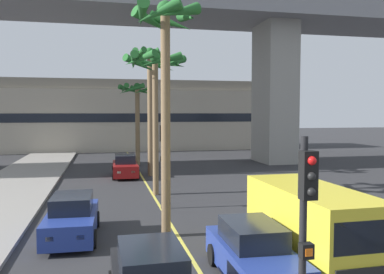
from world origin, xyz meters
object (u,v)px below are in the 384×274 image
Objects in this scene: delivery_van at (311,224)px; car_queue_fourth at (253,254)px; traffic_light_median_far at (162,152)px; traffic_light_median_near at (305,230)px; car_queue_front at (72,218)px; palm_tree_far_median at (156,73)px; palm_tree_farthest_median at (150,77)px; palm_tree_mid_median at (165,50)px; palm_tree_near_median at (137,99)px; car_queue_second at (125,167)px.

car_queue_fourth is at bearing -164.36° from delivery_van.
delivery_van is at bearing -67.65° from traffic_light_median_far.
car_queue_front is at bearing 114.55° from traffic_light_median_near.
delivery_van is 8.75m from traffic_light_median_far.
car_queue_fourth is (5.11, -4.90, 0.00)m from car_queue_front.
palm_tree_far_median is at bearing 60.37° from car_queue_front.
palm_tree_far_median is at bearing -93.83° from palm_tree_farthest_median.
traffic_light_median_near is at bearing -120.04° from delivery_van.
delivery_van is 0.67× the size of palm_tree_far_median.
palm_tree_mid_median is (-0.87, 8.78, 4.09)m from traffic_light_median_near.
traffic_light_median_far is 0.49× the size of palm_tree_mid_median.
palm_tree_near_median reaches higher than car_queue_fourth.
palm_tree_mid_median is at bearing -8.92° from car_queue_front.
palm_tree_far_median is (-0.24, 16.35, 3.99)m from traffic_light_median_near.
palm_tree_farthest_median is at bearing 91.98° from car_queue_fourth.
traffic_light_median_far is at bearing -83.20° from car_queue_second.
palm_tree_near_median is at bearing 90.39° from traffic_light_median_near.
traffic_light_median_near is 0.53× the size of palm_tree_far_median.
traffic_light_median_far is (-1.26, 8.55, 1.99)m from car_queue_fourth.
palm_tree_farthest_median is at bearing 86.17° from palm_tree_far_median.
delivery_van is at bearing -82.75° from palm_tree_near_median.
car_queue_fourth is 19.77m from palm_tree_farthest_median.
palm_tree_near_median reaches higher than traffic_light_median_far.
car_queue_fourth is at bearing -68.39° from palm_tree_mid_median.
traffic_light_median_near is (-0.86, -4.41, 1.99)m from car_queue_fourth.
palm_tree_near_median is at bearing 97.25° from delivery_van.
car_queue_front and car_queue_second have the same top height.
traffic_light_median_near reaches higher than car_queue_second.
palm_tree_near_median is 0.83× the size of palm_tree_mid_median.
palm_tree_mid_median is 1.09× the size of palm_tree_far_median.
palm_tree_mid_median reaches higher than car_queue_second.
palm_tree_farthest_median reaches higher than car_queue_fourth.
palm_tree_near_median is 6.20m from palm_tree_farthest_median.
traffic_light_median_near and traffic_light_median_far have the same top height.
palm_tree_farthest_median is at bearing 89.48° from traffic_light_median_near.
palm_tree_far_median is 6.78m from palm_tree_farthest_median.
palm_tree_mid_median reaches higher than delivery_van.
car_queue_fourth is 0.98× the size of traffic_light_median_far.
delivery_van is 0.62× the size of palm_tree_mid_median.
car_queue_fourth is 0.45× the size of palm_tree_farthest_median.
palm_tree_far_median is at bearing 90.84° from traffic_light_median_near.
car_queue_fourth is 2.17m from delivery_van.
delivery_van is 1.26× the size of traffic_light_median_near.
car_queue_second is 18.77m from car_queue_fourth.
car_queue_front and car_queue_fourth have the same top height.
car_queue_front is at bearing -100.91° from car_queue_second.
palm_tree_mid_median is at bearing 111.61° from car_queue_fourth.
palm_tree_farthest_median reaches higher than traffic_light_median_far.
palm_tree_farthest_median reaches higher than car_queue_front.
palm_tree_far_median is at bearing 95.25° from car_queue_fourth.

